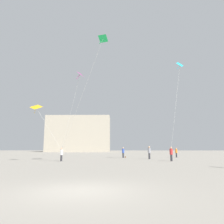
# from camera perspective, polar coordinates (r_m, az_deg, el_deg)

# --- Properties ---
(ground_plane) EXTENTS (300.00, 300.00, 0.00)m
(ground_plane) POSITION_cam_1_polar(r_m,az_deg,el_deg) (8.46, -8.46, -20.13)
(ground_plane) COLOR #9E9689
(person_in_blue) EXTENTS (0.37, 0.37, 1.72)m
(person_in_blue) POSITION_cam_1_polar(r_m,az_deg,el_deg) (35.81, 3.00, -10.62)
(person_in_blue) COLOR #2D2D33
(person_in_blue) RESTS_ON ground_plane
(person_in_grey) EXTENTS (0.40, 0.40, 1.86)m
(person_in_grey) POSITION_cam_1_polar(r_m,az_deg,el_deg) (32.18, 9.92, -10.47)
(person_in_grey) COLOR #2D2D33
(person_in_grey) RESTS_ON ground_plane
(person_in_white) EXTENTS (0.35, 0.35, 1.63)m
(person_in_white) POSITION_cam_1_polar(r_m,az_deg,el_deg) (27.07, -13.34, -10.80)
(person_in_white) COLOR #2D2D33
(person_in_white) RESTS_ON ground_plane
(person_in_orange) EXTENTS (0.36, 0.36, 1.65)m
(person_in_orange) POSITION_cam_1_polar(r_m,az_deg,el_deg) (38.82, 16.80, -10.21)
(person_in_orange) COLOR #2D2D33
(person_in_orange) RESTS_ON ground_plane
(person_in_red) EXTENTS (0.38, 0.38, 1.73)m
(person_in_red) POSITION_cam_1_polar(r_m,az_deg,el_deg) (27.57, 15.54, -10.57)
(person_in_red) COLOR #2D2D33
(person_in_red) RESTS_ON ground_plane
(kite_emerald_delta) EXTENTS (6.12, 6.30, 11.67)m
(kite_emerald_delta) POSITION_cam_1_polar(r_m,az_deg,el_deg) (23.20, -2.90, 17.94)
(kite_emerald_delta) COLOR green
(kite_magenta_delta) EXTENTS (3.28, 3.64, 9.09)m
(kite_magenta_delta) POSITION_cam_1_polar(r_m,az_deg,el_deg) (25.22, -8.56, 9.83)
(kite_magenta_delta) COLOR #D12899
(kite_cyan_delta) EXTENTS (2.24, 1.01, 11.41)m
(kite_cyan_delta) POSITION_cam_1_polar(r_m,az_deg,el_deg) (29.83, 17.64, 11.46)
(kite_cyan_delta) COLOR #1EB2C6
(kite_amber_delta) EXTENTS (3.38, 2.10, 5.38)m
(kite_amber_delta) POSITION_cam_1_polar(r_m,az_deg,el_deg) (26.80, -19.56, 1.12)
(kite_amber_delta) COLOR yellow
(building_left_hall) EXTENTS (27.95, 12.21, 15.57)m
(building_left_hall) POSITION_cam_1_polar(r_m,az_deg,el_deg) (96.51, -8.83, -5.85)
(building_left_hall) COLOR #B2A893
(building_left_hall) RESTS_ON ground_plane
(handbag_beside_flyer) EXTENTS (0.16, 0.33, 0.24)m
(handbag_beside_flyer) POSITION_cam_1_polar(r_m,az_deg,el_deg) (35.93, 3.59, -11.93)
(handbag_beside_flyer) COLOR brown
(handbag_beside_flyer) RESTS_ON ground_plane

